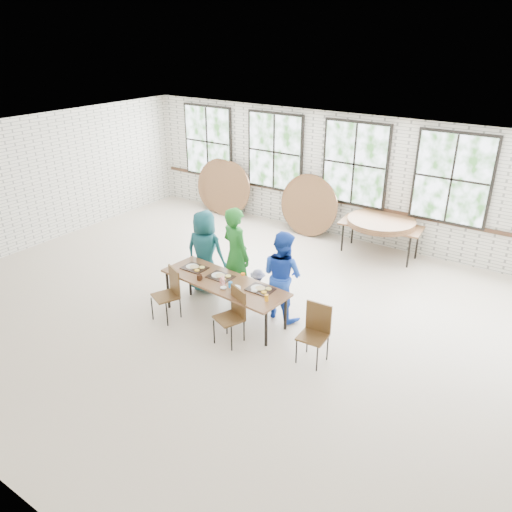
{
  "coord_description": "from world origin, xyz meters",
  "views": [
    {
      "loc": [
        4.58,
        -6.24,
        4.75
      ],
      "look_at": [
        0.0,
        0.4,
        1.05
      ],
      "focal_mm": 35.0,
      "sensor_mm": 36.0,
      "label": 1
    }
  ],
  "objects_px": {
    "dining_table": "(224,284)",
    "chair_near_left": "(170,290)",
    "chair_near_right": "(234,311)",
    "storage_table": "(381,227)"
  },
  "relations": [
    {
      "from": "dining_table",
      "to": "chair_near_left",
      "type": "bearing_deg",
      "value": -142.54
    },
    {
      "from": "storage_table",
      "to": "dining_table",
      "type": "bearing_deg",
      "value": -111.62
    },
    {
      "from": "chair_near_right",
      "to": "storage_table",
      "type": "height_order",
      "value": "chair_near_right"
    },
    {
      "from": "dining_table",
      "to": "chair_near_left",
      "type": "height_order",
      "value": "chair_near_left"
    },
    {
      "from": "dining_table",
      "to": "chair_near_left",
      "type": "relative_size",
      "value": 2.59
    },
    {
      "from": "chair_near_left",
      "to": "dining_table",
      "type": "bearing_deg",
      "value": 56.46
    },
    {
      "from": "chair_near_left",
      "to": "storage_table",
      "type": "distance_m",
      "value": 5.1
    },
    {
      "from": "chair_near_right",
      "to": "dining_table",
      "type": "bearing_deg",
      "value": 161.51
    },
    {
      "from": "dining_table",
      "to": "chair_near_right",
      "type": "height_order",
      "value": "chair_near_right"
    },
    {
      "from": "chair_near_left",
      "to": "chair_near_right",
      "type": "relative_size",
      "value": 1.0
    }
  ]
}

